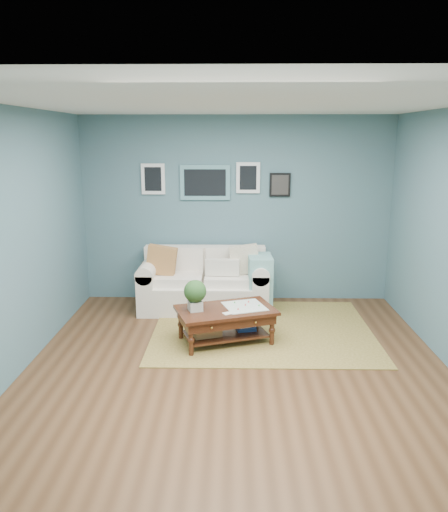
{
  "coord_description": "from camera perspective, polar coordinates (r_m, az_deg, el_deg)",
  "views": [
    {
      "loc": [
        -0.05,
        -4.76,
        2.4
      ],
      "look_at": [
        -0.16,
        1.0,
        1.02
      ],
      "focal_mm": 35.0,
      "sensor_mm": 36.0,
      "label": 1
    }
  ],
  "objects": [
    {
      "name": "coffee_table",
      "position": [
        5.92,
        -0.38,
        -6.73
      ],
      "size": [
        1.28,
        0.99,
        0.79
      ],
      "rotation": [
        0.0,
        0.0,
        0.33
      ],
      "color": "black",
      "rests_on": "ground"
    },
    {
      "name": "loveseat",
      "position": [
        7.08,
        -1.63,
        -3.01
      ],
      "size": [
        1.84,
        0.84,
        0.95
      ],
      "color": "white",
      "rests_on": "ground"
    },
    {
      "name": "room_shell",
      "position": [
        4.92,
        1.5,
        1.32
      ],
      "size": [
        5.0,
        5.02,
        2.7
      ],
      "color": "brown",
      "rests_on": "ground"
    },
    {
      "name": "area_rug",
      "position": [
        6.42,
        4.39,
        -8.41
      ],
      "size": [
        2.74,
        2.19,
        0.01
      ],
      "primitive_type": "cube",
      "color": "brown",
      "rests_on": "ground"
    }
  ]
}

